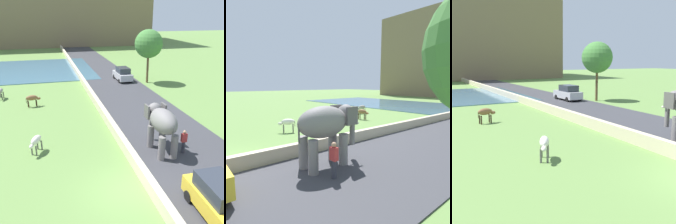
{
  "view_description": "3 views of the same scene",
  "coord_description": "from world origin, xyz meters",
  "views": [
    {
      "loc": [
        -3.58,
        -10.9,
        8.66
      ],
      "look_at": [
        1.16,
        7.36,
        1.56
      ],
      "focal_mm": 42.82,
      "sensor_mm": 36.0,
      "label": 1
    },
    {
      "loc": [
        11.18,
        -2.41,
        4.0
      ],
      "look_at": [
        -2.29,
        8.94,
        1.62
      ],
      "focal_mm": 33.26,
      "sensor_mm": 36.0,
      "label": 2
    },
    {
      "loc": [
        -10.01,
        -6.73,
        4.71
      ],
      "look_at": [
        -1.96,
        7.94,
        1.69
      ],
      "focal_mm": 46.94,
      "sensor_mm": 36.0,
      "label": 3
    }
  ],
  "objects": [
    {
      "name": "ground_plane",
      "position": [
        0.0,
        0.0,
        0.0
      ],
      "size": [
        220.0,
        220.0,
        0.0
      ],
      "primitive_type": "plane",
      "color": "#608442"
    },
    {
      "name": "road_surface",
      "position": [
        5.0,
        20.0,
        0.03
      ],
      "size": [
        7.0,
        120.0,
        0.06
      ],
      "primitive_type": "cube",
      "color": "#38383D",
      "rests_on": "ground"
    },
    {
      "name": "barrier_wall",
      "position": [
        1.2,
        18.0,
        0.37
      ],
      "size": [
        0.4,
        110.0,
        0.74
      ],
      "primitive_type": "cube",
      "color": "beige",
      "rests_on": "ground"
    },
    {
      "name": "elephant",
      "position": [
        3.42,
        3.46,
        2.04
      ],
      "size": [
        1.42,
        3.47,
        2.99
      ],
      "color": "slate",
      "rests_on": "ground"
    },
    {
      "name": "person_beside_elephant",
      "position": [
        4.74,
        2.8,
        0.87
      ],
      "size": [
        0.36,
        0.22,
        1.63
      ],
      "color": "#33333D",
      "rests_on": "ground"
    },
    {
      "name": "car_silver",
      "position": [
        6.58,
        22.55,
        0.9
      ],
      "size": [
        1.82,
        4.01,
        1.8
      ],
      "color": "#B7B7BC",
      "rests_on": "ground"
    },
    {
      "name": "car_yellow",
      "position": [
        3.43,
        -2.83,
        0.9
      ],
      "size": [
        1.88,
        4.05,
        1.8
      ],
      "color": "gold",
      "rests_on": "ground"
    },
    {
      "name": "cow_white",
      "position": [
        -4.46,
        5.29,
        0.84
      ],
      "size": [
        0.93,
        1.39,
        1.15
      ],
      "color": "silver",
      "rests_on": "ground"
    },
    {
      "name": "cow_brown",
      "position": [
        -4.85,
        14.76,
        0.84
      ],
      "size": [
        1.42,
        0.65,
        1.15
      ],
      "color": "brown",
      "rests_on": "ground"
    },
    {
      "name": "cow_grey",
      "position": [
        -8.13,
        18.09,
        0.84
      ],
      "size": [
        0.53,
        1.41,
        1.15
      ],
      "color": "gray",
      "rests_on": "ground"
    },
    {
      "name": "tree_mid",
      "position": [
        9.37,
        20.82,
        4.91
      ],
      "size": [
        3.51,
        3.51,
        6.68
      ],
      "color": "brown",
      "rests_on": "ground"
    }
  ]
}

